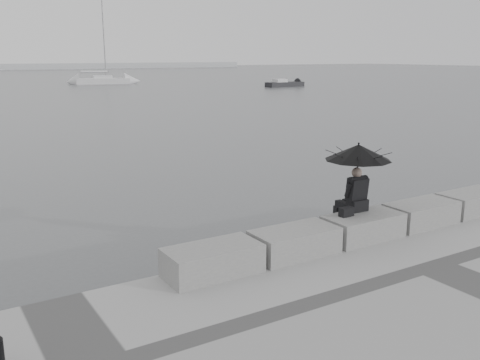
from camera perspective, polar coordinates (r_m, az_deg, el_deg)
ground at (r=11.44m, az=11.21°, el=-7.90°), size 360.00×360.00×0.00m
stone_block_far_left at (r=8.95m, az=-2.94°, el=-8.59°), size 1.60×0.80×0.50m
stone_block_left at (r=9.82m, az=5.84°, el=-6.63°), size 1.60×0.80×0.50m
stone_block_centre at (r=10.89m, az=12.99°, el=-4.90°), size 1.60×0.80×0.50m
stone_block_right at (r=12.11m, az=18.76°, el=-3.44°), size 1.60×0.80×0.50m
stone_block_far_right at (r=13.43m, az=23.43°, el=-2.23°), size 1.60×0.80×0.50m
seated_person at (r=10.85m, az=12.50°, el=2.09°), size 1.33×1.33×1.39m
bag at (r=10.63m, az=11.27°, el=-3.35°), size 0.28×0.16×0.18m
sailboat_right at (r=79.88m, az=-14.41°, el=10.27°), size 7.74×3.99×12.90m
small_motorboat at (r=71.22m, az=4.80°, el=10.15°), size 5.45×1.82×1.10m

